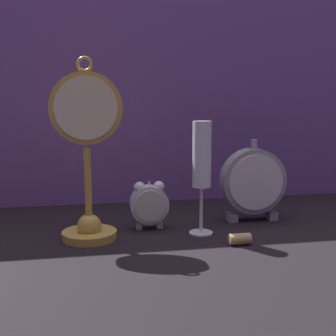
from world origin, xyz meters
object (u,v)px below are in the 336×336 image
alarm_clock_twin_bell (149,203)px  pocket_watch_on_stand (87,163)px  mantel_clock_silver (253,182)px  wine_cork (240,239)px  champagne_flute (202,162)px

alarm_clock_twin_bell → pocket_watch_on_stand: bearing=-159.5°
pocket_watch_on_stand → mantel_clock_silver: bearing=10.7°
pocket_watch_on_stand → alarm_clock_twin_bell: pocket_watch_on_stand is taller
wine_cork → champagne_flute: bearing=123.7°
alarm_clock_twin_bell → wine_cork: bearing=-41.3°
pocket_watch_on_stand → champagne_flute: size_ratio=1.53×
alarm_clock_twin_bell → champagne_flute: champagne_flute is taller
alarm_clock_twin_bell → wine_cork: size_ratio=2.44×
alarm_clock_twin_bell → mantel_clock_silver: mantel_clock_silver is taller
mantel_clock_silver → champagne_flute: bearing=-151.6°
mantel_clock_silver → champagne_flute: 0.17m
wine_cork → pocket_watch_on_stand: bearing=162.7°
mantel_clock_silver → pocket_watch_on_stand: bearing=-169.3°
champagne_flute → wine_cork: bearing=-56.3°
pocket_watch_on_stand → mantel_clock_silver: 0.38m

